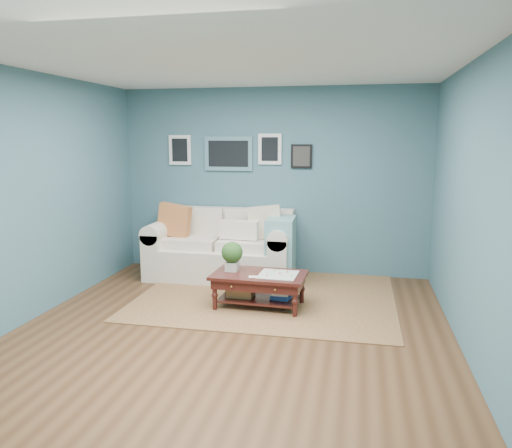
# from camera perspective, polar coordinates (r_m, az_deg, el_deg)

# --- Properties ---
(room_shell) EXTENTS (5.00, 5.02, 2.70)m
(room_shell) POSITION_cam_1_polar(r_m,az_deg,el_deg) (4.95, -3.09, 2.57)
(room_shell) COLOR brown
(room_shell) RESTS_ON ground
(area_rug) EXTENTS (3.15, 2.52, 0.01)m
(area_rug) POSITION_cam_1_polar(r_m,az_deg,el_deg) (6.38, 1.26, -8.22)
(area_rug) COLOR brown
(area_rug) RESTS_ON ground
(loveseat) EXTENTS (2.09, 0.95, 1.08)m
(loveseat) POSITION_cam_1_polar(r_m,az_deg,el_deg) (7.13, -3.27, -2.69)
(loveseat) COLOR beige
(loveseat) RESTS_ON ground
(coffee_table) EXTENTS (1.11, 0.68, 0.76)m
(coffee_table) POSITION_cam_1_polar(r_m,az_deg,el_deg) (5.93, -0.17, -6.29)
(coffee_table) COLOR black
(coffee_table) RESTS_ON ground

